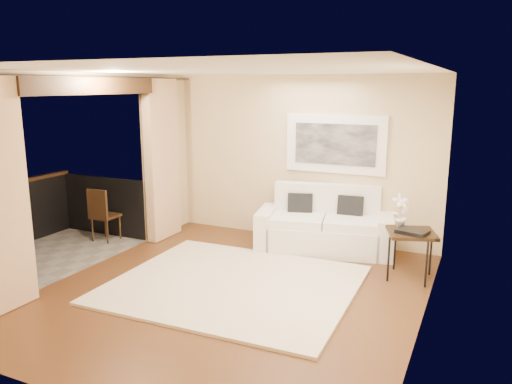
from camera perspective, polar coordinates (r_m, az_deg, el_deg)
The scene contains 13 objects.
floor at distance 6.38m, azimuth -2.69°, elevation -11.28°, with size 5.00×5.00×0.00m, color brown.
room_shell at distance 7.10m, azimuth -18.62°, elevation 11.42°, with size 5.00×6.40×5.00m.
balcony at distance 8.30m, azimuth -23.46°, elevation -5.39°, with size 1.81×2.60×1.17m.
curtains at distance 7.19m, azimuth -17.87°, elevation 1.97°, with size 0.16×4.80×2.64m.
artwork at distance 7.99m, azimuth 9.03°, elevation 5.43°, with size 1.62×0.07×0.92m.
rug at distance 6.54m, azimuth -2.52°, elevation -10.47°, with size 3.01×2.62×0.04m, color beige.
sofa at distance 7.90m, azimuth 7.87°, elevation -4.01°, with size 2.20×1.29×0.99m.
side_table at distance 6.90m, azimuth 17.33°, elevation -4.78°, with size 0.75×0.75×0.65m.
tray at distance 6.79m, azimuth 17.45°, elevation -4.33°, with size 0.38×0.28×0.05m, color black.
orchid at distance 6.96m, azimuth 16.20°, elevation -2.10°, with size 0.24×0.17×0.46m, color white.
balcony_chair_far at distance 8.53m, azimuth -17.26°, elevation -2.12°, with size 0.39×0.40×0.89m.
candle at distance 7.97m, azimuth -27.13°, elevation -1.81°, with size 0.06×0.06×0.07m, color red.
glass_b at distance 7.79m, azimuth -27.05°, elevation -1.91°, with size 0.06×0.06×0.12m, color silver.
Camera 1 is at (2.74, -5.17, 2.53)m, focal length 35.00 mm.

